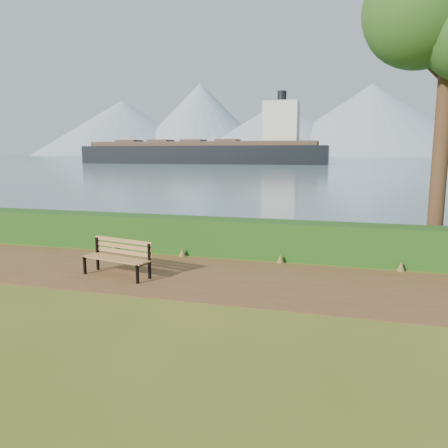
% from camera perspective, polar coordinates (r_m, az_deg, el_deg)
% --- Properties ---
extents(ground, '(140.00, 140.00, 0.00)m').
position_cam_1_polar(ground, '(9.84, -3.78, -7.34)').
color(ground, '#475919').
rests_on(ground, ground).
extents(path, '(40.00, 3.40, 0.01)m').
position_cam_1_polar(path, '(10.11, -3.21, -6.85)').
color(path, brown).
rests_on(path, ground).
extents(hedge, '(32.00, 0.85, 1.00)m').
position_cam_1_polar(hedge, '(12.13, 0.32, -1.70)').
color(hedge, '#123F13').
rests_on(hedge, ground).
extents(water, '(700.00, 510.00, 0.00)m').
position_cam_1_polar(water, '(268.90, 15.36, 8.39)').
color(water, '#466471').
rests_on(water, ground).
extents(mountains, '(585.00, 190.00, 70.00)m').
position_cam_1_polar(mountains, '(415.85, 14.49, 12.46)').
color(mountains, '#8193AC').
rests_on(mountains, ground).
extents(bench, '(1.76, 0.87, 0.85)m').
position_cam_1_polar(bench, '(10.34, -13.59, -3.97)').
color(bench, black).
rests_on(bench, ground).
extents(cargo_ship, '(62.38, 10.98, 18.88)m').
position_cam_1_polar(cargo_ship, '(110.77, -1.80, 9.31)').
color(cargo_ship, black).
rests_on(cargo_ship, ground).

